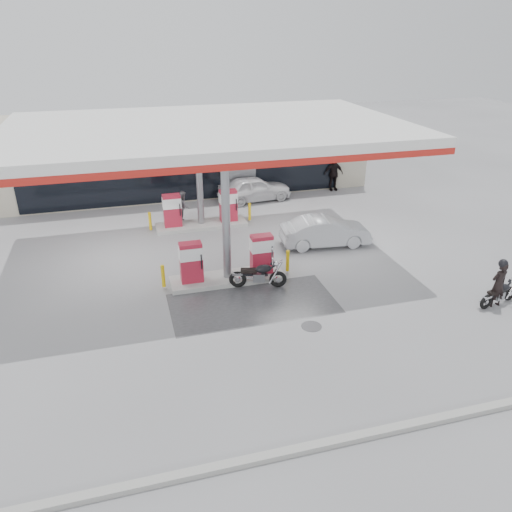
{
  "coord_description": "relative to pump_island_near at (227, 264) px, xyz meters",
  "views": [
    {
      "loc": [
        -3.61,
        -15.16,
        9.28
      ],
      "look_at": [
        1.01,
        1.42,
        1.2
      ],
      "focal_mm": 35.0,
      "sensor_mm": 36.0,
      "label": 1
    }
  ],
  "objects": [
    {
      "name": "pump_island_far",
      "position": [
        0.0,
        6.0,
        0.0
      ],
      "size": [
        5.14,
        1.3,
        1.78
      ],
      "color": "#9E9E99",
      "rests_on": "ground"
    },
    {
      "name": "kerb",
      "position": [
        0.0,
        -9.0,
        -0.64
      ],
      "size": [
        28.0,
        0.25,
        0.15
      ],
      "primitive_type": "cube",
      "color": "gray",
      "rests_on": "ground"
    },
    {
      "name": "hatchback_silver",
      "position": [
        5.06,
        2.2,
        -0.04
      ],
      "size": [
        4.16,
        1.79,
        1.33
      ],
      "primitive_type": "imported",
      "rotation": [
        0.0,
        0.0,
        1.48
      ],
      "color": "#B1B5BA",
      "rests_on": "ground"
    },
    {
      "name": "pump_island_near",
      "position": [
        0.0,
        0.0,
        0.0
      ],
      "size": [
        5.14,
        1.3,
        1.78
      ],
      "color": "#9E9E99",
      "rests_on": "ground"
    },
    {
      "name": "canopy",
      "position": [
        0.0,
        3.0,
        4.56
      ],
      "size": [
        16.0,
        10.02,
        5.51
      ],
      "color": "silver",
      "rests_on": "ground"
    },
    {
      "name": "sedan_white",
      "position": [
        3.64,
        9.2,
        -0.0
      ],
      "size": [
        4.29,
        2.08,
        1.41
      ],
      "primitive_type": "imported",
      "rotation": [
        0.0,
        0.0,
        1.67
      ],
      "color": "white",
      "rests_on": "ground"
    },
    {
      "name": "attendant",
      "position": [
        -0.73,
        7.0,
        0.09
      ],
      "size": [
        0.63,
        0.79,
        1.59
      ],
      "primitive_type": "imported",
      "rotation": [
        0.0,
        0.0,
        1.54
      ],
      "color": "slate",
      "rests_on": "ground"
    },
    {
      "name": "biker_walking",
      "position": [
        8.75,
        9.8,
        0.31
      ],
      "size": [
        1.21,
        0.54,
        2.04
      ],
      "primitive_type": "imported",
      "rotation": [
        0.0,
        0.0,
        -0.04
      ],
      "color": "black",
      "rests_on": "ground"
    },
    {
      "name": "drain_cover",
      "position": [
        2.0,
        -4.0,
        -0.71
      ],
      "size": [
        0.7,
        0.7,
        0.01
      ],
      "primitive_type": "cylinder",
      "color": "#38383A",
      "rests_on": "ground"
    },
    {
      "name": "parked_car_right",
      "position": [
        8.87,
        12.0,
        -0.06
      ],
      "size": [
        4.72,
        2.2,
        1.31
      ],
      "primitive_type": "imported",
      "rotation": [
        0.0,
        0.0,
        1.58
      ],
      "color": "#A5A9AD",
      "rests_on": "ground"
    },
    {
      "name": "main_motorcycle",
      "position": [
        9.04,
        -4.43,
        -0.29
      ],
      "size": [
        1.82,
        0.72,
        0.95
      ],
      "rotation": [
        0.0,
        0.0,
        0.23
      ],
      "color": "black",
      "rests_on": "ground"
    },
    {
      "name": "parked_motorcycle",
      "position": [
        1.04,
        -0.86,
        -0.2
      ],
      "size": [
        2.19,
        1.02,
        1.14
      ],
      "rotation": [
        0.0,
        0.0,
        -0.26
      ],
      "color": "black",
      "rests_on": "ground"
    },
    {
      "name": "store_building",
      "position": [
        0.01,
        13.94,
        1.3
      ],
      "size": [
        22.0,
        8.22,
        4.0
      ],
      "color": "#BDB59E",
      "rests_on": "ground"
    },
    {
      "name": "parked_car_left",
      "position": [
        -6.88,
        12.0,
        -0.15
      ],
      "size": [
        4.03,
        2.06,
        1.12
      ],
      "primitive_type": "imported",
      "rotation": [
        0.0,
        0.0,
        1.44
      ],
      "color": "maroon",
      "rests_on": "ground"
    },
    {
      "name": "wet_patch",
      "position": [
        0.5,
        -2.0,
        -0.71
      ],
      "size": [
        6.0,
        3.0,
        0.0
      ],
      "primitive_type": "cube",
      "color": "#4C4C4F",
      "rests_on": "ground"
    },
    {
      "name": "biker_main",
      "position": [
        8.85,
        -4.48,
        0.16
      ],
      "size": [
        0.67,
        0.47,
        1.74
      ],
      "primitive_type": "imported",
      "rotation": [
        0.0,
        0.0,
        3.23
      ],
      "color": "black",
      "rests_on": "ground"
    },
    {
      "name": "ground",
      "position": [
        0.0,
        -2.0,
        -0.71
      ],
      "size": [
        90.0,
        90.0,
        0.0
      ],
      "primitive_type": "plane",
      "color": "gray",
      "rests_on": "ground"
    }
  ]
}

